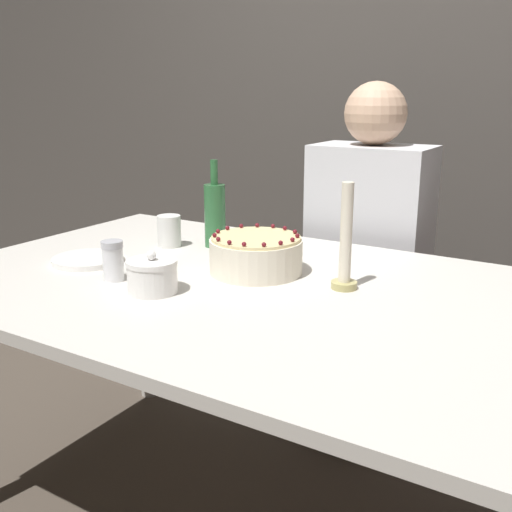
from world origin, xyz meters
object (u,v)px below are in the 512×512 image
at_px(candle, 346,247).
at_px(person_man_blue_shirt, 366,285).
at_px(cake, 256,255).
at_px(sugar_bowl, 152,276).
at_px(bottle, 215,214).
at_px(sugar_shaker, 113,261).

distance_m(candle, person_man_blue_shirt, 0.72).
relative_size(cake, person_man_blue_shirt, 0.20).
distance_m(sugar_bowl, person_man_blue_shirt, 0.96).
bearing_deg(person_man_blue_shirt, cake, 82.68).
xyz_separation_m(candle, person_man_blue_shirt, (-0.18, 0.63, -0.31)).
xyz_separation_m(sugar_bowl, bottle, (-0.13, 0.44, 0.06)).
bearing_deg(sugar_shaker, person_man_blue_shirt, 67.85).
distance_m(cake, bottle, 0.31).
distance_m(candle, bottle, 0.54).
distance_m(cake, candle, 0.26).
xyz_separation_m(sugar_bowl, sugar_shaker, (-0.15, 0.02, 0.01)).
bearing_deg(sugar_bowl, candle, 35.12).
xyz_separation_m(cake, person_man_blue_shirt, (0.08, 0.63, -0.25)).
bearing_deg(sugar_bowl, sugar_shaker, 172.84).
bearing_deg(sugar_shaker, cake, 42.32).
bearing_deg(person_man_blue_shirt, sugar_shaker, 67.85).
distance_m(bottle, person_man_blue_shirt, 0.64).
relative_size(sugar_bowl, sugar_shaker, 1.19).
xyz_separation_m(cake, candle, (0.26, 0.00, 0.06)).
bearing_deg(bottle, sugar_shaker, -92.83).
relative_size(cake, sugar_shaker, 2.37).
bearing_deg(sugar_bowl, bottle, 106.04).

